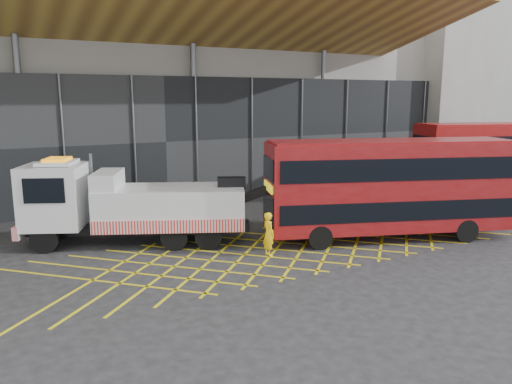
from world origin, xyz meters
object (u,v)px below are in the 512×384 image
worker (269,234)px  bus_second (506,157)px  bus_towed (389,185)px  recovery_truck (127,204)px

worker → bus_second: bearing=-79.5°
bus_towed → worker: (-6.36, 0.46, -1.69)m
bus_second → worker: size_ratio=6.60×
bus_second → worker: bus_second is taller
recovery_truck → bus_towed: bus_towed is taller
bus_second → worker: bearing=-153.9°
bus_towed → bus_second: bus_second is taller
recovery_truck → worker: size_ratio=5.95×
bus_second → worker: 20.66m
worker → recovery_truck: bearing=47.5°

